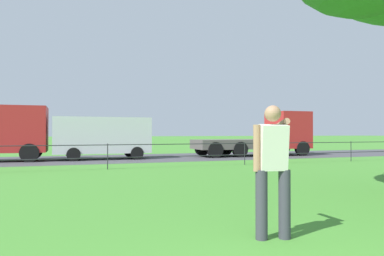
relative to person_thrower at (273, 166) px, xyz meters
The scene contains 5 objects.
street_strip 16.26m from the person_thrower, 93.14° to the left, with size 80.00×7.01×0.01m, color #424247.
park_fence 10.27m from the person_thrower, 94.98° to the left, with size 35.85×0.04×1.00m.
person_thrower is the anchor object (origin of this frame).
panel_van_right 15.94m from the person_thrower, 91.63° to the left, with size 5.01×2.13×2.24m.
flatbed_truck_left 18.48m from the person_thrower, 58.43° to the left, with size 7.36×2.59×2.75m.
Camera 1 is at (-1.81, -1.41, 1.42)m, focal length 34.36 mm.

